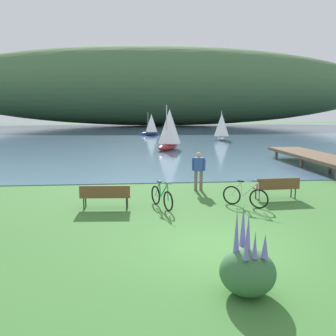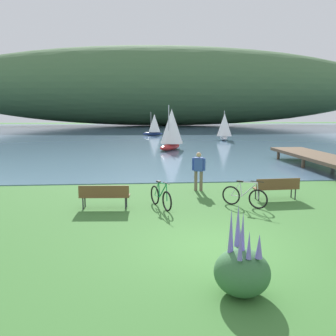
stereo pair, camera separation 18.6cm
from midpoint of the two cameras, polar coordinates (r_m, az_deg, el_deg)
ground_plane at (r=9.66m, az=8.53°, el=-12.34°), size 200.00×200.00×0.00m
bay_water at (r=57.31m, az=-2.46°, el=5.58°), size 180.00×80.00×0.04m
distant_hillside at (r=86.39m, az=-0.48°, el=12.79°), size 106.22×28.00×18.11m
park_bench_near_camera at (r=13.18m, az=-9.64°, el=-4.17°), size 1.83×0.59×0.88m
park_bench_further_along at (r=14.97m, az=17.17°, el=-2.86°), size 1.83×0.60×0.88m
bicycle_leaning_near_bench at (r=13.15m, az=-0.75°, el=-4.61°), size 0.70×1.67×1.01m
bicycle_beside_path at (r=13.58m, az=12.40°, el=-4.39°), size 1.43×1.14×1.01m
person_at_shoreline at (r=15.89m, az=5.21°, el=-0.13°), size 0.57×0.35×1.71m
echium_bush_beside_closest at (r=7.31m, az=12.38°, el=-15.59°), size 1.08×1.08×1.70m
sailboat_nearest_to_shore at (r=51.04m, az=-2.11°, el=6.92°), size 2.85×1.76×3.29m
sailboat_mid_bay at (r=43.09m, az=9.05°, el=6.51°), size 1.98×3.03×3.45m
sailboat_toward_hillside at (r=32.01m, az=0.72°, el=6.20°), size 2.82×3.38×3.96m
pier_dock at (r=24.06m, az=22.97°, el=1.62°), size 2.40×10.00×0.80m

